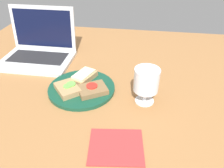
% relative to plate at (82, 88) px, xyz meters
% --- Properties ---
extents(wooden_table, '(1.40, 1.40, 0.03)m').
position_rel_plate_xyz_m(wooden_table, '(0.04, -0.03, -0.02)').
color(wooden_table, '#9E6B3D').
rests_on(wooden_table, ground).
extents(plate, '(0.25, 0.25, 0.01)m').
position_rel_plate_xyz_m(plate, '(0.00, 0.00, 0.00)').
color(plate, '#144733').
rests_on(plate, wooden_table).
extents(sandwich_with_tomato, '(0.13, 0.12, 0.02)m').
position_rel_plate_xyz_m(sandwich_with_tomato, '(0.05, -0.02, 0.02)').
color(sandwich_with_tomato, brown).
rests_on(sandwich_with_tomato, plate).
extents(sandwich_with_cheese, '(0.10, 0.12, 0.03)m').
position_rel_plate_xyz_m(sandwich_with_cheese, '(-0.00, 0.05, 0.02)').
color(sandwich_with_cheese, '#A88456').
rests_on(sandwich_with_cheese, plate).
extents(sandwich_with_cucumber, '(0.12, 0.12, 0.03)m').
position_rel_plate_xyz_m(sandwich_with_cucumber, '(-0.04, -0.03, 0.02)').
color(sandwich_with_cucumber, '#A88456').
rests_on(sandwich_with_cucumber, plate).
extents(wine_glass, '(0.09, 0.09, 0.13)m').
position_rel_plate_xyz_m(wine_glass, '(0.24, -0.03, 0.08)').
color(wine_glass, white).
rests_on(wine_glass, wooden_table).
extents(laptop, '(0.32, 0.25, 0.22)m').
position_rel_plate_xyz_m(laptop, '(-0.26, 0.22, 0.04)').
color(laptop, silver).
rests_on(laptop, wooden_table).
extents(napkin, '(0.17, 0.15, 0.00)m').
position_rel_plate_xyz_m(napkin, '(0.17, -0.25, -0.00)').
color(napkin, '#B23333').
rests_on(napkin, wooden_table).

